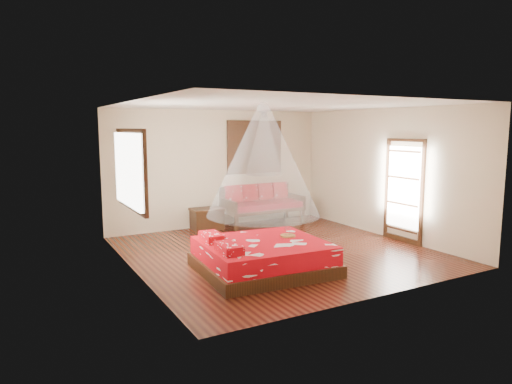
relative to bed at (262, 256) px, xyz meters
The scene contains 10 objects.
room 1.71m from the bed, 46.40° to the left, with size 5.54×5.54×2.84m.
bed is the anchor object (origin of this frame).
daybed 3.80m from the bed, 60.58° to the left, with size 1.98×0.88×0.99m.
storage_chest 3.39m from the bed, 82.81° to the left, with size 0.75×0.56×0.50m.
shutter_panel 4.40m from the bed, 62.84° to the left, with size 1.52×0.06×1.32m.
window_left 2.59m from the bed, 148.76° to the left, with size 0.10×1.74×1.34m.
glazed_door 3.69m from the bed, ahead, with size 0.08×1.02×2.16m.
wine_tray 0.66m from the bed, ahead, with size 0.27×0.27×0.21m.
mosquito_net_main 1.60m from the bed, ahead, with size 1.87×1.87×1.80m, color white.
mosquito_net_daybed 4.07m from the bed, 59.51° to the left, with size 0.90×0.90×1.50m, color white.
Camera 1 is at (-4.55, -7.33, 2.39)m, focal length 32.00 mm.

